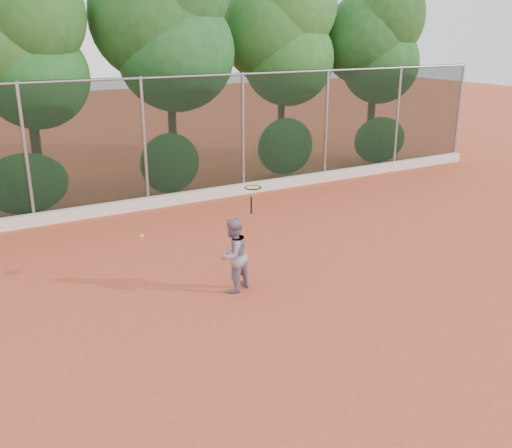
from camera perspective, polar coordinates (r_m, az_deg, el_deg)
ground at (r=10.16m, az=2.83°, el=-8.28°), size 80.00×80.00×0.00m
concrete_curb at (r=15.87m, az=-10.50°, el=2.12°), size 24.00×0.20×0.30m
tennis_player at (r=10.49m, az=-2.32°, el=-3.13°), size 0.84×0.76×1.41m
chainlink_fence at (r=15.65m, az=-11.10°, el=8.29°), size 24.09×0.09×3.50m
foliage_backdrop at (r=17.14m, az=-15.75°, el=17.41°), size 23.70×3.63×7.55m
tennis_racket at (r=10.30m, az=-0.34°, el=3.46°), size 0.39×0.39×0.52m
tennis_ball_in_flight at (r=9.75m, az=-11.35°, el=-1.19°), size 0.07×0.07×0.07m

